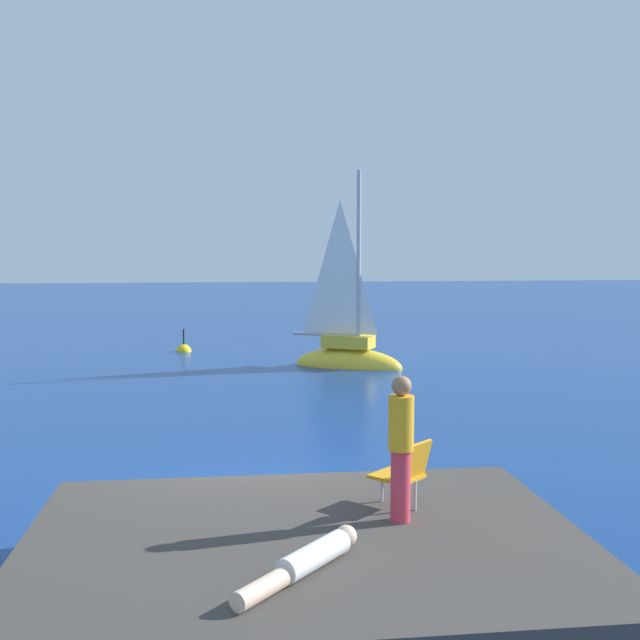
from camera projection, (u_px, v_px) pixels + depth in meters
ground_plane at (250, 497)px, 11.81m from camera, size 160.00×160.00×0.00m
shore_ledge at (306, 572)px, 8.09m from camera, size 5.92×4.50×0.80m
boulder_seaward at (118, 532)px, 10.35m from camera, size 1.26×1.08×0.68m
boulder_inland at (152, 547)px, 9.84m from camera, size 1.36×1.22×0.69m
sailboat_near at (348, 355)px, 24.99m from camera, size 3.79×2.84×6.93m
person_sunbather at (306, 561)px, 7.10m from camera, size 1.29×1.39×0.25m
person_standing at (401, 444)px, 8.40m from camera, size 0.28×0.28×1.62m
beach_chair at (405, 470)px, 8.88m from camera, size 0.75×0.76×0.80m
marker_buoy at (184, 352)px, 28.71m from camera, size 0.56×0.56×1.13m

